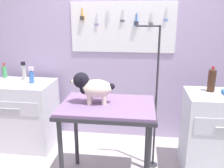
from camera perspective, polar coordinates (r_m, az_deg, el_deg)
name	(u,v)px	position (r m, az deg, el deg)	size (l,w,h in m)	color
rear_wall_panel	(117,56)	(3.27, 1.31, 6.73)	(4.00, 0.11, 2.30)	#AE9DC3
grooming_table	(108,113)	(2.35, -1.06, -6.94)	(0.92, 0.64, 0.87)	#2D2D33
grooming_arm	(155,106)	(2.67, 10.11, -5.04)	(0.30, 0.11, 1.59)	#2D2D33
dog	(92,87)	(2.30, -4.73, -0.72)	(0.42, 0.22, 0.30)	beige
counter_left	(24,114)	(3.40, -20.18, -6.69)	(0.80, 0.58, 0.86)	silver
cabinet_right	(216,133)	(2.90, 23.30, -10.67)	(0.68, 0.54, 0.90)	silver
conditioner_bottle	(32,76)	(3.17, -18.48, 1.75)	(0.06, 0.06, 0.21)	#3B6CB9
detangler_spray	(4,72)	(3.59, -24.07, 2.69)	(0.06, 0.06, 0.20)	#429D5A
spray_bottle_short	(24,72)	(3.37, -20.10, 2.69)	(0.05, 0.05, 0.24)	#B2B1B1
soda_bottle	(212,80)	(2.76, 22.49, 0.90)	(0.08, 0.08, 0.27)	#402618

